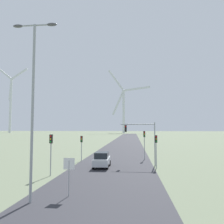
{
  "coord_description": "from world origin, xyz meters",
  "views": [
    {
      "loc": [
        2.5,
        -7.08,
        4.81
      ],
      "look_at": [
        0.0,
        18.89,
        6.69
      ],
      "focal_mm": 35.0,
      "sensor_mm": 36.0,
      "label": 1
    }
  ],
  "objects_px": {
    "stop_sign_near": "(69,169)",
    "car_approaching": "(102,160)",
    "traffic_light_post_near_right": "(156,144)",
    "traffic_light_post_near_left": "(51,145)",
    "traffic_light_mast_overhead": "(142,134)",
    "traffic_light_post_mid_right": "(144,139)",
    "traffic_light_post_mid_left": "(81,143)",
    "streetlamp": "(33,91)",
    "wind_turbine_far_left": "(11,100)",
    "wind_turbine_left": "(124,105)"
  },
  "relations": [
    {
      "from": "traffic_light_post_mid_left",
      "to": "traffic_light_mast_overhead",
      "type": "height_order",
      "value": "traffic_light_mast_overhead"
    },
    {
      "from": "traffic_light_mast_overhead",
      "to": "traffic_light_post_near_right",
      "type": "bearing_deg",
      "value": -44.5
    },
    {
      "from": "traffic_light_post_near_right",
      "to": "car_approaching",
      "type": "distance_m",
      "value": 6.89
    },
    {
      "from": "streetlamp",
      "to": "traffic_light_post_near_right",
      "type": "xyz_separation_m",
      "value": [
        9.39,
        13.26,
        -4.39
      ]
    },
    {
      "from": "traffic_light_post_near_left",
      "to": "stop_sign_near",
      "type": "bearing_deg",
      "value": -58.81
    },
    {
      "from": "traffic_light_post_near_right",
      "to": "traffic_light_post_mid_right",
      "type": "distance_m",
      "value": 6.7
    },
    {
      "from": "traffic_light_post_mid_left",
      "to": "wind_turbine_left",
      "type": "height_order",
      "value": "wind_turbine_left"
    },
    {
      "from": "car_approaching",
      "to": "traffic_light_post_near_left",
      "type": "bearing_deg",
      "value": -130.45
    },
    {
      "from": "stop_sign_near",
      "to": "wind_turbine_far_left",
      "type": "relative_size",
      "value": 0.04
    },
    {
      "from": "traffic_light_post_mid_left",
      "to": "traffic_light_mast_overhead",
      "type": "xyz_separation_m",
      "value": [
        8.61,
        -2.48,
        1.29
      ]
    },
    {
      "from": "traffic_light_post_mid_right",
      "to": "wind_turbine_far_left",
      "type": "relative_size",
      "value": 0.07
    },
    {
      "from": "traffic_light_post_near_right",
      "to": "wind_turbine_left",
      "type": "bearing_deg",
      "value": 93.73
    },
    {
      "from": "traffic_light_post_near_left",
      "to": "traffic_light_post_near_right",
      "type": "distance_m",
      "value": 12.37
    },
    {
      "from": "stop_sign_near",
      "to": "traffic_light_post_mid_right",
      "type": "relative_size",
      "value": 0.62
    },
    {
      "from": "stop_sign_near",
      "to": "wind_turbine_far_left",
      "type": "xyz_separation_m",
      "value": [
        -111.84,
        181.6,
        29.59
      ]
    },
    {
      "from": "traffic_light_post_mid_right",
      "to": "car_approaching",
      "type": "relative_size",
      "value": 1.04
    },
    {
      "from": "stop_sign_near",
      "to": "car_approaching",
      "type": "bearing_deg",
      "value": 86.41
    },
    {
      "from": "traffic_light_post_near_left",
      "to": "traffic_light_post_mid_left",
      "type": "distance_m",
      "value": 9.68
    },
    {
      "from": "streetlamp",
      "to": "traffic_light_post_near_right",
      "type": "height_order",
      "value": "streetlamp"
    },
    {
      "from": "stop_sign_near",
      "to": "traffic_light_mast_overhead",
      "type": "xyz_separation_m",
      "value": [
        5.72,
        13.31,
        2.08
      ]
    },
    {
      "from": "streetlamp",
      "to": "car_approaching",
      "type": "height_order",
      "value": "streetlamp"
    },
    {
      "from": "traffic_light_post_mid_left",
      "to": "car_approaching",
      "type": "bearing_deg",
      "value": -50.91
    },
    {
      "from": "wind_turbine_far_left",
      "to": "traffic_light_post_near_right",
      "type": "bearing_deg",
      "value": -54.95
    },
    {
      "from": "traffic_light_mast_overhead",
      "to": "wind_turbine_left",
      "type": "relative_size",
      "value": 0.09
    },
    {
      "from": "traffic_light_mast_overhead",
      "to": "wind_turbine_far_left",
      "type": "relative_size",
      "value": 0.09
    },
    {
      "from": "stop_sign_near",
      "to": "traffic_light_post_mid_right",
      "type": "height_order",
      "value": "traffic_light_post_mid_right"
    },
    {
      "from": "streetlamp",
      "to": "traffic_light_post_near_left",
      "type": "xyz_separation_m",
      "value": [
        -1.65,
        7.67,
        -4.23
      ]
    },
    {
      "from": "traffic_light_post_near_right",
      "to": "wind_turbine_far_left",
      "type": "distance_m",
      "value": 209.44
    },
    {
      "from": "streetlamp",
      "to": "traffic_light_post_near_right",
      "type": "distance_m",
      "value": 16.83
    },
    {
      "from": "traffic_light_post_mid_right",
      "to": "streetlamp",
      "type": "bearing_deg",
      "value": -112.71
    },
    {
      "from": "streetlamp",
      "to": "traffic_light_post_near_left",
      "type": "relative_size",
      "value": 2.87
    },
    {
      "from": "stop_sign_near",
      "to": "traffic_light_post_mid_left",
      "type": "xyz_separation_m",
      "value": [
        -2.89,
        15.79,
        0.8
      ]
    },
    {
      "from": "traffic_light_post_mid_right",
      "to": "traffic_light_mast_overhead",
      "type": "xyz_separation_m",
      "value": [
        -0.52,
        -5.03,
        0.81
      ]
    },
    {
      "from": "wind_turbine_left",
      "to": "traffic_light_post_mid_left",
      "type": "bearing_deg",
      "value": -89.64
    },
    {
      "from": "stop_sign_near",
      "to": "traffic_light_post_near_left",
      "type": "bearing_deg",
      "value": 121.19
    },
    {
      "from": "wind_turbine_left",
      "to": "stop_sign_near",
      "type": "bearing_deg",
      "value": -88.77
    },
    {
      "from": "traffic_light_mast_overhead",
      "to": "wind_turbine_far_left",
      "type": "height_order",
      "value": "wind_turbine_far_left"
    },
    {
      "from": "streetlamp",
      "to": "car_approaching",
      "type": "bearing_deg",
      "value": 77.78
    },
    {
      "from": "traffic_light_post_near_left",
      "to": "traffic_light_post_mid_left",
      "type": "xyz_separation_m",
      "value": [
        0.84,
        9.64,
        -0.36
      ]
    },
    {
      "from": "stop_sign_near",
      "to": "traffic_light_post_mid_left",
      "type": "distance_m",
      "value": 16.07
    },
    {
      "from": "traffic_light_post_mid_left",
      "to": "wind_turbine_far_left",
      "type": "height_order",
      "value": "wind_turbine_far_left"
    },
    {
      "from": "wind_turbine_far_left",
      "to": "car_approaching",
      "type": "bearing_deg",
      "value": -56.53
    },
    {
      "from": "traffic_light_post_near_right",
      "to": "traffic_light_post_near_left",
      "type": "bearing_deg",
      "value": -153.16
    },
    {
      "from": "traffic_light_post_mid_left",
      "to": "wind_turbine_far_left",
      "type": "bearing_deg",
      "value": 123.31
    },
    {
      "from": "traffic_light_post_near_left",
      "to": "traffic_light_post_near_right",
      "type": "bearing_deg",
      "value": 26.84
    },
    {
      "from": "traffic_light_post_near_right",
      "to": "traffic_light_post_mid_left",
      "type": "distance_m",
      "value": 10.98
    },
    {
      "from": "stop_sign_near",
      "to": "traffic_light_post_near_right",
      "type": "bearing_deg",
      "value": 58.08
    },
    {
      "from": "traffic_light_mast_overhead",
      "to": "wind_turbine_far_left",
      "type": "xyz_separation_m",
      "value": [
        -117.55,
        168.29,
        27.51
      ]
    },
    {
      "from": "car_approaching",
      "to": "wind_turbine_far_left",
      "type": "bearing_deg",
      "value": 123.47
    },
    {
      "from": "traffic_light_post_near_left",
      "to": "wind_turbine_far_left",
      "type": "height_order",
      "value": "wind_turbine_far_left"
    }
  ]
}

